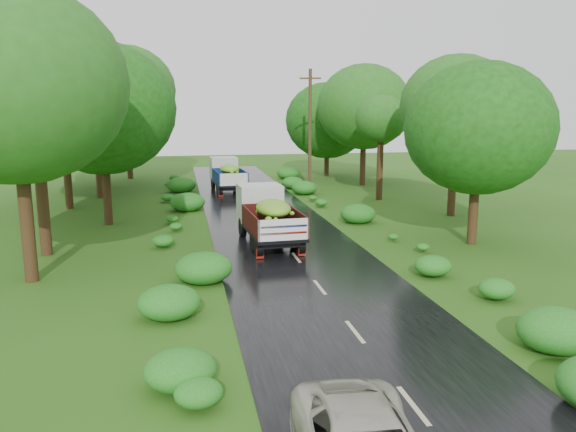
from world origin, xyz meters
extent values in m
plane|color=#234C10|center=(0.00, 0.00, 0.00)|extent=(120.00, 120.00, 0.00)
cube|color=black|center=(0.00, 5.00, 0.01)|extent=(6.50, 80.00, 0.02)
cube|color=#BFB78C|center=(0.00, -4.00, 0.02)|extent=(0.12, 1.60, 0.00)
cube|color=#BFB78C|center=(0.00, 0.00, 0.02)|extent=(0.12, 1.60, 0.00)
cube|color=#BFB78C|center=(0.00, 4.00, 0.02)|extent=(0.12, 1.60, 0.00)
cube|color=#BFB78C|center=(0.00, 8.00, 0.02)|extent=(0.12, 1.60, 0.00)
cube|color=#BFB78C|center=(0.00, 12.00, 0.02)|extent=(0.12, 1.60, 0.00)
cube|color=#BFB78C|center=(0.00, 16.00, 0.02)|extent=(0.12, 1.60, 0.00)
cube|color=#BFB78C|center=(0.00, 20.00, 0.02)|extent=(0.12, 1.60, 0.00)
cube|color=#BFB78C|center=(0.00, 24.00, 0.02)|extent=(0.12, 1.60, 0.00)
cube|color=#BFB78C|center=(0.00, 28.00, 0.02)|extent=(0.12, 1.60, 0.00)
cube|color=#BFB78C|center=(0.00, 32.00, 0.02)|extent=(0.12, 1.60, 0.00)
cube|color=#BFB78C|center=(0.00, 36.00, 0.02)|extent=(0.12, 1.60, 0.00)
cube|color=#BFB78C|center=(0.00, 40.00, 0.02)|extent=(0.12, 1.60, 0.00)
cube|color=black|center=(-0.75, 10.48, 0.60)|extent=(1.87, 5.28, 0.26)
cylinder|color=black|center=(-1.75, 12.32, 0.46)|extent=(0.31, 0.94, 0.92)
cylinder|color=black|center=(0.04, 12.42, 0.46)|extent=(0.31, 0.94, 0.92)
cylinder|color=black|center=(-1.58, 9.25, 0.46)|extent=(0.31, 0.94, 0.92)
cylinder|color=black|center=(0.20, 9.35, 0.46)|extent=(0.31, 0.94, 0.92)
cylinder|color=black|center=(-1.53, 8.31, 0.46)|extent=(0.31, 0.94, 0.92)
cylinder|color=black|center=(0.26, 8.41, 0.46)|extent=(0.31, 0.94, 0.92)
cube|color=maroon|center=(-1.52, 8.00, 0.26)|extent=(0.32, 0.05, 0.42)
cube|color=maroon|center=(0.27, 8.09, 0.26)|extent=(0.32, 0.05, 0.42)
cube|color=silver|center=(-0.87, 12.55, 1.61)|extent=(2.13, 1.86, 1.75)
cube|color=black|center=(-0.70, 9.51, 0.80)|extent=(2.33, 4.08, 0.15)
cube|color=#48160C|center=(-1.72, 9.46, 1.31)|extent=(0.29, 3.97, 0.88)
cube|color=#48160C|center=(0.32, 9.57, 1.31)|extent=(0.29, 3.97, 0.88)
cube|color=#48160C|center=(-0.81, 11.46, 1.31)|extent=(2.12, 0.19, 0.88)
cube|color=silver|center=(-0.60, 7.57, 1.31)|extent=(2.12, 0.19, 0.88)
ellipsoid|color=#529A1C|center=(-0.70, 9.51, 1.87)|extent=(1.96, 3.42, 0.92)
cube|color=black|center=(-1.17, 27.09, 0.58)|extent=(1.87, 5.12, 0.25)
cylinder|color=black|center=(-2.15, 28.86, 0.45)|extent=(0.31, 0.91, 0.89)
cylinder|color=black|center=(-0.43, 28.98, 0.45)|extent=(0.31, 0.91, 0.89)
cylinder|color=black|center=(-1.96, 25.90, 0.45)|extent=(0.31, 0.91, 0.89)
cylinder|color=black|center=(-0.23, 26.01, 0.45)|extent=(0.31, 0.91, 0.89)
cylinder|color=black|center=(-1.90, 24.98, 0.45)|extent=(0.31, 0.91, 0.89)
cylinder|color=black|center=(-0.17, 25.10, 0.45)|extent=(0.31, 0.91, 0.89)
cube|color=maroon|center=(-1.88, 24.68, 0.25)|extent=(0.31, 0.06, 0.40)
cube|color=maroon|center=(-0.15, 24.79, 0.25)|extent=(0.31, 0.06, 0.40)
cube|color=silver|center=(-1.30, 29.10, 1.55)|extent=(2.08, 1.83, 1.70)
cube|color=black|center=(-1.11, 26.16, 0.78)|extent=(2.31, 3.97, 0.14)
cube|color=navy|center=(-2.10, 26.09, 1.27)|extent=(0.33, 3.84, 0.85)
cube|color=navy|center=(-0.12, 26.22, 1.27)|extent=(0.33, 3.84, 0.85)
cube|color=navy|center=(-1.23, 28.04, 1.27)|extent=(2.06, 0.21, 0.85)
cube|color=silver|center=(-0.98, 24.28, 1.27)|extent=(2.06, 0.21, 0.85)
ellipsoid|color=#529A1C|center=(-1.11, 26.16, 1.81)|extent=(1.94, 3.33, 0.89)
cylinder|color=#382616|center=(4.79, 26.07, 4.43)|extent=(0.30, 0.30, 8.86)
cube|color=#382616|center=(4.79, 26.07, 8.20)|extent=(1.53, 0.51, 0.11)
cylinder|color=black|center=(-9.99, 6.71, 3.94)|extent=(0.47, 0.47, 7.88)
ellipsoid|color=#16440D|center=(-9.99, 6.71, 6.93)|extent=(3.89, 3.89, 3.50)
cylinder|color=black|center=(-10.30, 10.52, 4.11)|extent=(0.48, 0.48, 8.22)
ellipsoid|color=#16440D|center=(-10.30, 10.52, 7.23)|extent=(3.57, 3.57, 3.21)
cylinder|color=black|center=(-8.45, 16.55, 3.47)|extent=(0.45, 0.45, 6.93)
ellipsoid|color=#16440D|center=(-8.45, 16.55, 6.10)|extent=(3.89, 3.89, 3.50)
cylinder|color=black|center=(-11.39, 22.02, 3.75)|extent=(0.46, 0.46, 7.51)
ellipsoid|color=#16440D|center=(-11.39, 22.02, 6.61)|extent=(4.06, 4.06, 3.66)
cylinder|color=black|center=(-10.08, 25.95, 3.25)|extent=(0.44, 0.44, 6.50)
ellipsoid|color=#16440D|center=(-10.08, 25.95, 5.72)|extent=(3.76, 3.76, 3.38)
cylinder|color=black|center=(-10.42, 31.10, 3.62)|extent=(0.45, 0.45, 7.25)
ellipsoid|color=#16440D|center=(-10.42, 31.10, 6.38)|extent=(4.61, 4.61, 4.15)
cylinder|color=black|center=(-8.90, 36.70, 4.32)|extent=(0.49, 0.49, 8.64)
ellipsoid|color=#16440D|center=(-8.90, 36.70, 7.60)|extent=(4.10, 4.10, 3.69)
cylinder|color=black|center=(8.40, 8.88, 2.99)|extent=(0.42, 0.42, 5.97)
ellipsoid|color=#235916|center=(8.40, 8.88, 5.26)|extent=(3.62, 3.62, 3.25)
cylinder|color=black|center=(10.70, 15.43, 3.55)|extent=(0.45, 0.45, 7.10)
ellipsoid|color=#235916|center=(10.70, 15.43, 6.25)|extent=(3.55, 3.55, 3.19)
cylinder|color=black|center=(8.59, 21.63, 3.08)|extent=(0.43, 0.43, 6.15)
ellipsoid|color=#235916|center=(8.59, 21.63, 5.41)|extent=(2.63, 2.63, 2.37)
cylinder|color=black|center=(9.80, 28.82, 3.52)|extent=(0.45, 0.45, 7.03)
ellipsoid|color=#235916|center=(9.80, 28.82, 6.19)|extent=(3.86, 3.86, 3.47)
cylinder|color=black|center=(8.43, 34.92, 2.84)|extent=(0.42, 0.42, 5.68)
ellipsoid|color=#235916|center=(8.43, 34.92, 5.00)|extent=(3.87, 3.87, 3.48)
camera|label=1|loc=(-4.63, -14.08, 6.16)|focal=35.00mm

